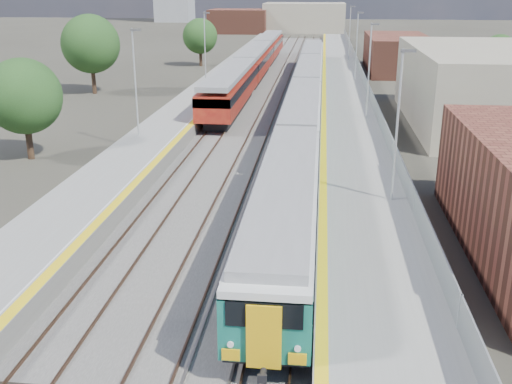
# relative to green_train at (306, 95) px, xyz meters

# --- Properties ---
(ground) EXTENTS (320.00, 320.00, 0.00)m
(ground) POSITION_rel_green_train_xyz_m (-1.50, 4.24, -2.14)
(ground) COLOR #47443A
(ground) RESTS_ON ground
(ballast_bed) EXTENTS (10.50, 155.00, 0.06)m
(ballast_bed) POSITION_rel_green_train_xyz_m (-3.75, 6.74, -2.11)
(ballast_bed) COLOR #565451
(ballast_bed) RESTS_ON ground
(tracks) EXTENTS (8.96, 160.00, 0.17)m
(tracks) POSITION_rel_green_train_xyz_m (-3.15, 8.41, -2.03)
(tracks) COLOR #4C3323
(tracks) RESTS_ON ground
(platform_right) EXTENTS (4.70, 155.00, 8.52)m
(platform_right) POSITION_rel_green_train_xyz_m (3.78, 6.73, -1.60)
(platform_right) COLOR slate
(platform_right) RESTS_ON ground
(platform_left) EXTENTS (4.30, 155.00, 8.52)m
(platform_left) POSITION_rel_green_train_xyz_m (-10.55, 6.73, -1.62)
(platform_left) COLOR slate
(platform_left) RESTS_ON ground
(green_train) EXTENTS (2.76, 76.76, 3.03)m
(green_train) POSITION_rel_green_train_xyz_m (0.00, 0.00, 0.00)
(green_train) COLOR black
(green_train) RESTS_ON ground
(red_train) EXTENTS (3.00, 60.87, 3.79)m
(red_train) POSITION_rel_green_train_xyz_m (-7.00, 22.44, 0.11)
(red_train) COLOR black
(red_train) RESTS_ON ground
(tree_a) EXTENTS (5.06, 5.06, 6.85)m
(tree_a) POSITION_rel_green_train_xyz_m (-18.32, -15.19, 2.18)
(tree_a) COLOR #382619
(tree_a) RESTS_ON ground
(tree_b) EXTENTS (6.23, 6.23, 8.45)m
(tree_b) POSITION_rel_green_train_xyz_m (-23.43, 10.51, 3.19)
(tree_b) COLOR #382619
(tree_b) RESTS_ON ground
(tree_c) EXTENTS (5.02, 5.02, 6.80)m
(tree_c) POSITION_rel_green_train_xyz_m (-16.38, 34.85, 2.14)
(tree_c) COLOR #382619
(tree_c) RESTS_ON ground
(tree_d) EXTENTS (4.22, 4.22, 5.71)m
(tree_d) POSITION_rel_green_train_xyz_m (22.71, 24.15, 1.46)
(tree_d) COLOR #382619
(tree_d) RESTS_ON ground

